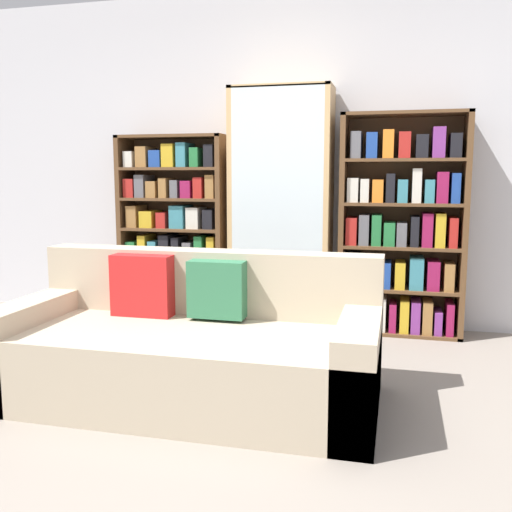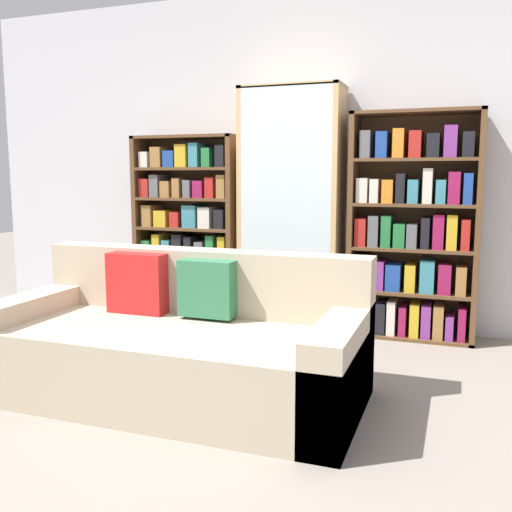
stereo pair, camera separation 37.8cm
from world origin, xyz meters
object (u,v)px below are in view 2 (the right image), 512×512
Objects in this scene: display_cabinet at (292,209)px; couch at (179,347)px; bookshelf_right at (412,234)px; wine_bottle at (299,346)px; bookshelf_left at (188,230)px.

couch is at bearing -96.34° from display_cabinet.
display_cabinet reaches higher than bookshelf_right.
display_cabinet is 1.29m from wine_bottle.
couch is 1.85m from bookshelf_left.
display_cabinet is at bearing 83.66° from couch.
wine_bottle is at bearing -70.70° from display_cabinet.
couch is 0.85m from wine_bottle.
wine_bottle is (0.33, -0.95, -0.82)m from display_cabinet.
bookshelf_right is at bearing 0.94° from display_cabinet.
bookshelf_left is 0.92× the size of bookshelf_right.
couch is 2.04m from bookshelf_right.
couch is 1.07× the size of display_cabinet.
bookshelf_right reaches higher than wine_bottle.
bookshelf_right is at bearing 55.59° from couch.
bookshelf_right is 4.98× the size of wine_bottle.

